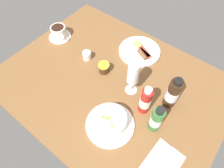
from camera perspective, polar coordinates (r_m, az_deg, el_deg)
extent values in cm
cube|color=brown|center=(100.61, -0.09, -0.15)|extent=(110.00, 84.00, 3.00)
cylinder|color=white|center=(87.86, -0.56, -11.66)|extent=(21.27, 21.27, 1.20)
cylinder|color=white|center=(84.38, -0.58, -10.66)|extent=(13.98, 13.98, 6.38)
cylinder|color=beige|center=(82.20, -0.60, -9.99)|extent=(12.02, 12.02, 1.60)
sphere|color=#94AB48|center=(81.49, -1.84, -9.61)|extent=(1.16, 1.16, 1.16)
sphere|color=#94AB48|center=(81.59, -2.72, -9.53)|extent=(1.22, 1.22, 1.22)
sphere|color=#94AB48|center=(79.87, 0.00, -12.18)|extent=(1.10, 1.10, 1.10)
sphere|color=#94AB48|center=(81.11, -1.45, -10.18)|extent=(1.29, 1.29, 1.29)
sphere|color=#94AB48|center=(81.35, -0.79, -9.78)|extent=(1.36, 1.36, 1.36)
sphere|color=#94AB48|center=(80.51, -0.23, -11.11)|extent=(1.03, 1.03, 1.03)
sphere|color=#94AB48|center=(81.35, -1.06, -9.79)|extent=(1.21, 1.21, 1.21)
cube|color=white|center=(85.49, 14.04, -21.72)|extent=(12.88, 18.38, 0.30)
cube|color=silver|center=(84.76, 13.00, -21.78)|extent=(1.86, 14.04, 0.50)
cube|color=silver|center=(87.35, 15.67, -17.58)|extent=(2.37, 3.70, 0.40)
ellipsoid|color=silver|center=(87.16, 17.08, -18.94)|extent=(2.40, 4.00, 0.60)
cylinder|color=white|center=(125.48, -14.80, 13.20)|extent=(13.08, 13.08, 0.90)
cylinder|color=white|center=(123.22, -15.16, 14.41)|extent=(8.60, 8.60, 6.18)
cylinder|color=black|center=(121.61, -15.43, 15.32)|extent=(7.31, 7.31, 1.00)
torus|color=white|center=(119.10, -14.08, 13.22)|extent=(3.67, 1.85, 3.60)
cylinder|color=white|center=(108.75, -7.27, 8.17)|extent=(4.55, 4.55, 4.64)
cone|color=white|center=(106.53, -6.47, 8.41)|extent=(2.36, 1.82, 2.30)
cylinder|color=white|center=(97.29, 5.49, -1.64)|extent=(5.83, 5.83, 0.40)
cylinder|color=white|center=(94.02, 5.68, -0.34)|extent=(0.80, 0.80, 7.48)
cylinder|color=white|center=(86.35, 6.20, 3.21)|extent=(5.39, 5.39, 11.56)
cylinder|color=silver|center=(87.72, 6.10, 2.52)|extent=(4.42, 4.42, 6.94)
cylinder|color=#442A16|center=(102.23, -2.35, 4.52)|extent=(5.43, 5.43, 4.42)
cylinder|color=yellow|center=(100.22, -2.40, 5.46)|extent=(5.70, 5.70, 0.80)
cylinder|color=#382314|center=(89.95, 17.06, -2.74)|extent=(5.64, 5.64, 16.68)
cylinder|color=silver|center=(90.23, 17.01, -2.85)|extent=(5.75, 5.75, 6.34)
cylinder|color=black|center=(82.58, 18.62, 0.66)|extent=(3.66, 3.66, 1.88)
cylinder|color=#337233|center=(83.57, 12.65, -10.05)|extent=(4.96, 4.96, 14.26)
cylinder|color=silver|center=(83.83, 12.61, -10.13)|extent=(5.06, 5.06, 5.42)
cylinder|color=black|center=(76.34, 13.77, -7.47)|extent=(3.22, 3.22, 2.18)
cylinder|color=#B21E19|center=(86.31, 9.61, -4.89)|extent=(4.90, 4.90, 15.04)
cylinder|color=silver|center=(86.57, 9.59, -4.99)|extent=(5.00, 5.00, 5.71)
cylinder|color=silver|center=(79.19, 10.45, -1.86)|extent=(3.19, 3.19, 1.85)
cylinder|color=white|center=(113.42, 7.94, 9.38)|extent=(23.15, 23.15, 1.40)
cube|color=brown|center=(112.30, 9.51, 9.26)|extent=(9.15, 6.07, 0.60)
cube|color=#AB3828|center=(111.43, 9.43, 8.80)|extent=(9.31, 4.67, 0.60)
cylinder|color=brown|center=(109.18, 8.74, 8.39)|extent=(7.30, 4.81, 2.20)
ellipsoid|color=#F2D859|center=(114.83, 7.21, 11.41)|extent=(6.00, 4.80, 2.40)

